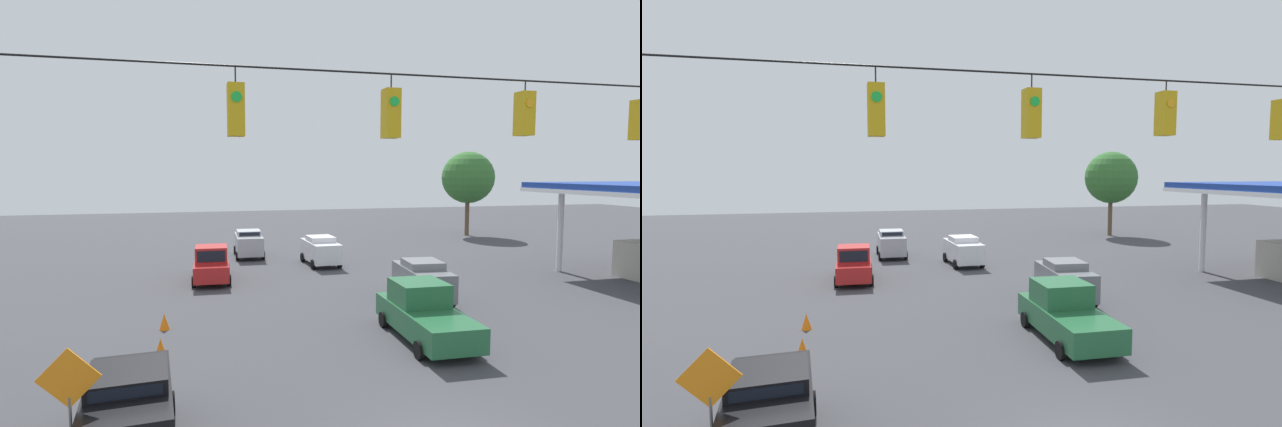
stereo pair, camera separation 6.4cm
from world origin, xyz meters
The scene contains 12 objects.
overhead_signal_span centered at (0.03, -0.27, 5.80)m, with size 23.80×0.38×8.96m.
sedan_white_oncoming_deep centered at (-2.68, -23.08, 1.03)m, with size 2.15×4.32×1.97m.
sedan_black_parked_shoulder centered at (7.18, -2.25, 0.99)m, with size 2.35×4.16×1.89m.
sedan_silver_withflow_deep centered at (1.75, -27.46, 1.04)m, with size 2.16×4.45×2.00m.
pickup_truck_red_withflow_far centered at (4.72, -19.83, 0.98)m, with size 2.30×5.30×2.12m.
pickup_truck_green_crossing_near centered at (-2.83, -7.56, 0.98)m, with size 2.43×5.58×2.12m.
sedan_grey_oncoming_far centered at (-5.26, -12.73, 1.05)m, with size 2.38×4.44×2.01m.
traffic_cone_second centered at (6.77, -5.25, 0.33)m, with size 0.42×0.42×0.65m, color orange.
traffic_cone_third centered at (6.85, -8.02, 0.33)m, with size 0.42×0.42×0.65m, color orange.
traffic_cone_fourth centered at (6.89, -11.09, 0.33)m, with size 0.42×0.42×0.65m, color orange.
work_zone_sign centered at (8.18, -1.24, 1.99)m, with size 1.27×0.06×2.84m.
tree_horizon_left centered at (-20.62, -34.60, 5.73)m, with size 5.09×5.09×8.29m.
Camera 2 is at (5.55, 9.59, 6.44)m, focal length 28.00 mm.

